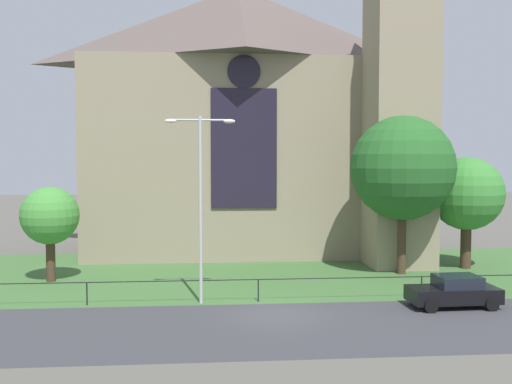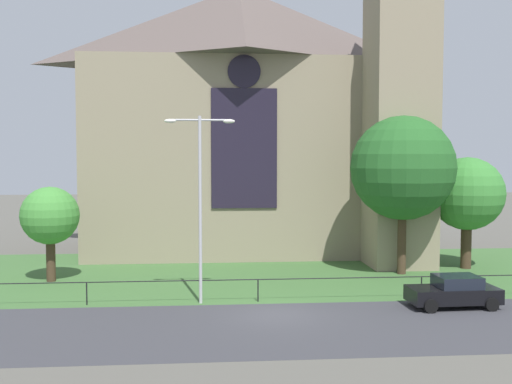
# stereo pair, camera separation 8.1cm
# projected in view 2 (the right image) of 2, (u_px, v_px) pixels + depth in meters

# --- Properties ---
(ground) EXTENTS (160.00, 160.00, 0.00)m
(ground) POSITION_uv_depth(u_px,v_px,m) (257.00, 272.00, 36.56)
(ground) COLOR #56544C
(road_asphalt) EXTENTS (120.00, 8.00, 0.01)m
(road_asphalt) POSITION_uv_depth(u_px,v_px,m) (281.00, 327.00, 24.62)
(road_asphalt) COLOR #38383D
(road_asphalt) RESTS_ON ground
(grass_verge) EXTENTS (120.00, 20.00, 0.01)m
(grass_verge) POSITION_uv_depth(u_px,v_px,m) (260.00, 279.00, 34.57)
(grass_verge) COLOR #3D6633
(grass_verge) RESTS_ON ground
(church_building) EXTENTS (23.20, 16.20, 26.00)m
(church_building) POSITION_uv_depth(u_px,v_px,m) (250.00, 116.00, 44.71)
(church_building) COLOR gray
(church_building) RESTS_ON ground
(iron_railing) EXTENTS (33.15, 0.07, 1.13)m
(iron_railing) POSITION_uv_depth(u_px,v_px,m) (258.00, 282.00, 28.99)
(iron_railing) COLOR black
(iron_railing) RESTS_ON ground
(tree_left_near) EXTENTS (3.29, 3.29, 5.44)m
(tree_left_near) POSITION_uv_depth(u_px,v_px,m) (50.00, 216.00, 33.61)
(tree_left_near) COLOR #423021
(tree_left_near) RESTS_ON ground
(tree_right_far) EXTENTS (4.65, 4.65, 7.12)m
(tree_right_far) POSITION_uv_depth(u_px,v_px,m) (467.00, 194.00, 37.55)
(tree_right_far) COLOR #423021
(tree_right_far) RESTS_ON ground
(tree_right_near) EXTENTS (6.33, 6.33, 9.63)m
(tree_right_near) POSITION_uv_depth(u_px,v_px,m) (403.00, 168.00, 35.64)
(tree_right_near) COLOR #423021
(tree_right_near) RESTS_ON ground
(streetlamp_near) EXTENTS (3.37, 0.26, 9.08)m
(streetlamp_near) POSITION_uv_depth(u_px,v_px,m) (200.00, 186.00, 28.39)
(streetlamp_near) COLOR #B2B2B7
(streetlamp_near) RESTS_ON ground
(parked_car_black) EXTENTS (4.25, 2.13, 1.51)m
(parked_car_black) POSITION_uv_depth(u_px,v_px,m) (454.00, 292.00, 27.91)
(parked_car_black) COLOR black
(parked_car_black) RESTS_ON ground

